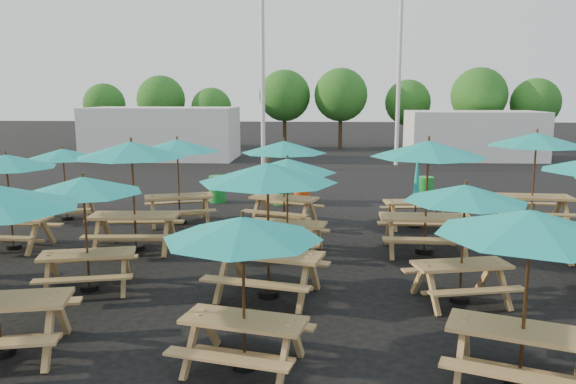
# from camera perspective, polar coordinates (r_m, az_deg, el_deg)

# --- Properties ---
(ground) EXTENTS (120.00, 120.00, 0.00)m
(ground) POSITION_cam_1_polar(r_m,az_deg,el_deg) (12.89, -0.44, -5.98)
(ground) COLOR black
(ground) RESTS_ON ground
(picnic_unit_2) EXTENTS (2.29, 2.29, 2.21)m
(picnic_unit_2) POSITION_cam_1_polar(r_m,az_deg,el_deg) (14.18, -26.68, 2.40)
(picnic_unit_2) COLOR tan
(picnic_unit_2) RESTS_ON ground
(picnic_unit_3) EXTENTS (2.35, 2.35, 2.05)m
(picnic_unit_3) POSITION_cam_1_polar(r_m,az_deg,el_deg) (16.90, -21.88, 3.31)
(picnic_unit_3) COLOR tan
(picnic_unit_3) RESTS_ON ground
(picnic_unit_5) EXTENTS (2.56, 2.56, 2.12)m
(picnic_unit_5) POSITION_cam_1_polar(r_m,az_deg,el_deg) (10.57, -20.07, 0.15)
(picnic_unit_5) COLOR tan
(picnic_unit_5) RESTS_ON ground
(picnic_unit_6) EXTENTS (2.70, 2.70, 2.51)m
(picnic_unit_6) POSITION_cam_1_polar(r_m,az_deg,el_deg) (13.01, -15.60, 3.68)
(picnic_unit_6) COLOR tan
(picnic_unit_6) RESTS_ON ground
(picnic_unit_7) EXTENTS (2.96, 2.96, 2.34)m
(picnic_unit_7) POSITION_cam_1_polar(r_m,az_deg,el_deg) (15.52, -11.18, 4.26)
(picnic_unit_7) COLOR tan
(picnic_unit_7) RESTS_ON ground
(picnic_unit_8) EXTENTS (2.44, 2.44, 2.05)m
(picnic_unit_8) POSITION_cam_1_polar(r_m,az_deg,el_deg) (7.08, -4.61, -4.38)
(picnic_unit_8) COLOR tan
(picnic_unit_8) RESTS_ON ground
(picnic_unit_9) EXTENTS (2.89, 2.89, 2.41)m
(picnic_unit_9) POSITION_cam_1_polar(r_m,az_deg,el_deg) (9.57, -2.06, 1.33)
(picnic_unit_9) COLOR tan
(picnic_unit_9) RESTS_ON ground
(picnic_unit_10) EXTENTS (2.50, 2.50, 2.17)m
(picnic_unit_10) POSITION_cam_1_polar(r_m,az_deg,el_deg) (12.25, -0.06, 2.24)
(picnic_unit_10) COLOR tan
(picnic_unit_10) RESTS_ON ground
(picnic_unit_11) EXTENTS (2.92, 2.92, 2.32)m
(picnic_unit_11) POSITION_cam_1_polar(r_m,az_deg,el_deg) (15.06, -0.40, 4.19)
(picnic_unit_11) COLOR tan
(picnic_unit_11) RESTS_ON ground
(picnic_unit_12) EXTENTS (2.85, 2.85, 2.23)m
(picnic_unit_12) POSITION_cam_1_polar(r_m,az_deg,el_deg) (7.16, 23.43, -3.68)
(picnic_unit_12) COLOR tan
(picnic_unit_12) RESTS_ON ground
(picnic_unit_13) EXTENTS (2.48, 2.48, 2.07)m
(picnic_unit_13) POSITION_cam_1_polar(r_m,az_deg,el_deg) (9.82, 17.55, -0.65)
(picnic_unit_13) COLOR tan
(picnic_unit_13) RESTS_ON ground
(picnic_unit_14) EXTENTS (2.59, 2.59, 2.56)m
(picnic_unit_14) POSITION_cam_1_polar(r_m,az_deg,el_deg) (12.65, 14.07, 3.75)
(picnic_unit_14) COLOR tan
(picnic_unit_14) RESTS_ON ground
(picnic_unit_15) EXTENTS (1.80, 1.61, 2.12)m
(picnic_unit_15) POSITION_cam_1_polar(r_m,az_deg,el_deg) (15.34, 12.88, -0.32)
(picnic_unit_15) COLOR tan
(picnic_unit_15) RESTS_ON ground
(picnic_unit_19) EXTENTS (2.69, 2.69, 2.56)m
(picnic_unit_19) POSITION_cam_1_polar(r_m,az_deg,el_deg) (16.14, 23.91, 4.49)
(picnic_unit_19) COLOR tan
(picnic_unit_19) RESTS_ON ground
(waste_bin_0) EXTENTS (0.55, 0.55, 0.88)m
(waste_bin_0) POSITION_cam_1_polar(r_m,az_deg,el_deg) (18.63, -7.18, 0.30)
(waste_bin_0) COLOR #1A9431
(waste_bin_0) RESTS_ON ground
(waste_bin_1) EXTENTS (0.55, 0.55, 0.88)m
(waste_bin_1) POSITION_cam_1_polar(r_m,az_deg,el_deg) (18.12, -0.69, 0.10)
(waste_bin_1) COLOR #1A9431
(waste_bin_1) RESTS_ON ground
(waste_bin_2) EXTENTS (0.55, 0.55, 0.88)m
(waste_bin_2) POSITION_cam_1_polar(r_m,az_deg,el_deg) (18.64, 1.43, 0.38)
(waste_bin_2) COLOR #EE460E
(waste_bin_2) RESTS_ON ground
(waste_bin_3) EXTENTS (0.55, 0.55, 0.88)m
(waste_bin_3) POSITION_cam_1_polar(r_m,az_deg,el_deg) (18.80, 13.73, 0.18)
(waste_bin_3) COLOR #1A9431
(waste_bin_3) RESTS_ON ground
(mast_0) EXTENTS (0.20, 0.20, 12.00)m
(mast_0) POSITION_cam_1_polar(r_m,az_deg,el_deg) (26.63, -2.62, 15.25)
(mast_0) COLOR silver
(mast_0) RESTS_ON ground
(mast_1) EXTENTS (0.20, 0.20, 12.00)m
(mast_1) POSITION_cam_1_polar(r_m,az_deg,el_deg) (28.69, 11.31, 14.69)
(mast_1) COLOR silver
(mast_1) RESTS_ON ground
(event_tent_0) EXTENTS (8.00, 4.00, 2.80)m
(event_tent_0) POSITION_cam_1_polar(r_m,az_deg,el_deg) (31.71, -12.63, 5.85)
(event_tent_0) COLOR silver
(event_tent_0) RESTS_ON ground
(event_tent_1) EXTENTS (7.00, 4.00, 2.60)m
(event_tent_1) POSITION_cam_1_polar(r_m,az_deg,el_deg) (32.46, 18.27, 5.51)
(event_tent_1) COLOR silver
(event_tent_1) RESTS_ON ground
(tree_0) EXTENTS (2.80, 2.80, 4.24)m
(tree_0) POSITION_cam_1_polar(r_m,az_deg,el_deg) (40.49, -18.16, 8.47)
(tree_0) COLOR #382314
(tree_0) RESTS_ON ground
(tree_1) EXTENTS (3.11, 3.11, 4.72)m
(tree_1) POSITION_cam_1_polar(r_m,az_deg,el_deg) (37.80, -12.77, 9.13)
(tree_1) COLOR #382314
(tree_1) RESTS_ON ground
(tree_2) EXTENTS (2.59, 2.59, 3.93)m
(tree_2) POSITION_cam_1_polar(r_m,az_deg,el_deg) (36.76, -7.78, 8.45)
(tree_2) COLOR #382314
(tree_2) RESTS_ON ground
(tree_3) EXTENTS (3.36, 3.36, 5.09)m
(tree_3) POSITION_cam_1_polar(r_m,az_deg,el_deg) (37.17, -0.35, 9.76)
(tree_3) COLOR #382314
(tree_3) RESTS_ON ground
(tree_4) EXTENTS (3.41, 3.41, 5.17)m
(tree_4) POSITION_cam_1_polar(r_m,az_deg,el_deg) (36.63, 5.39, 9.79)
(tree_4) COLOR #382314
(tree_4) RESTS_ON ground
(tree_5) EXTENTS (2.94, 2.94, 4.45)m
(tree_5) POSITION_cam_1_polar(r_m,az_deg,el_deg) (37.42, 12.07, 8.88)
(tree_5) COLOR #382314
(tree_5) RESTS_ON ground
(tree_6) EXTENTS (3.38, 3.38, 5.13)m
(tree_6) POSITION_cam_1_polar(r_m,az_deg,el_deg) (36.47, 18.83, 9.26)
(tree_6) COLOR #382314
(tree_6) RESTS_ON ground
(tree_7) EXTENTS (2.95, 2.95, 4.48)m
(tree_7) POSITION_cam_1_polar(r_m,az_deg,el_deg) (37.51, 23.84, 8.29)
(tree_7) COLOR #382314
(tree_7) RESTS_ON ground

